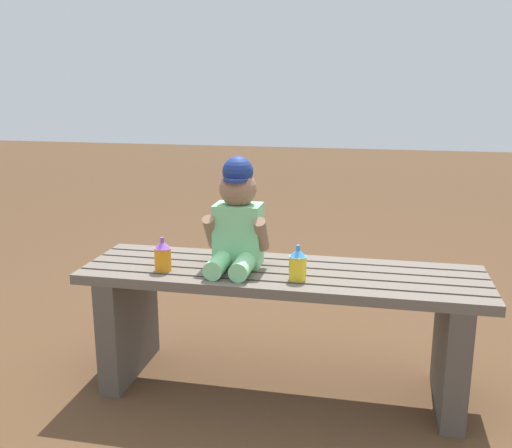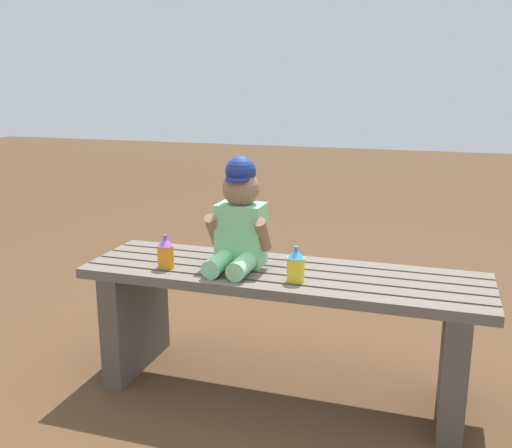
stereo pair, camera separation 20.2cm
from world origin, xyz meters
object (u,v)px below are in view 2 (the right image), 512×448
object	(u,v)px
park_bench	(282,312)
sippy_cup_right	(296,265)
sippy_cup_left	(165,252)
child_figure	(239,219)

from	to	relation	value
park_bench	sippy_cup_right	bearing A→B (deg)	-52.26
sippy_cup_left	sippy_cup_right	xyz separation A→B (m)	(0.49, 0.00, 0.00)
park_bench	sippy_cup_left	size ratio (longest dim) A/B	11.70
park_bench	sippy_cup_left	xyz separation A→B (m)	(-0.42, -0.09, 0.22)
child_figure	sippy_cup_left	distance (m)	0.30
sippy_cup_left	sippy_cup_right	bearing A→B (deg)	0.00
park_bench	sippy_cup_right	xyz separation A→B (m)	(0.07, -0.09, 0.22)
sippy_cup_right	child_figure	bearing A→B (deg)	156.12
child_figure	sippy_cup_right	size ratio (longest dim) A/B	3.26
child_figure	sippy_cup_right	bearing A→B (deg)	-23.88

